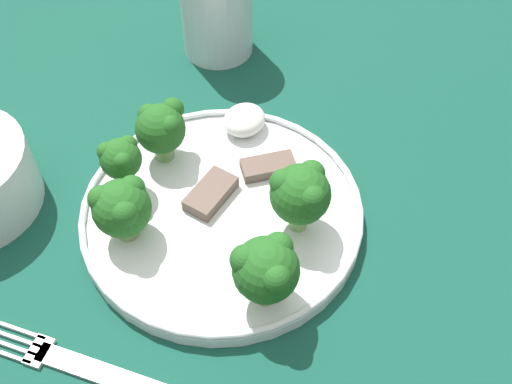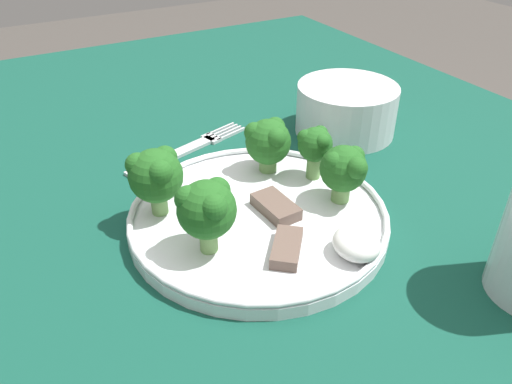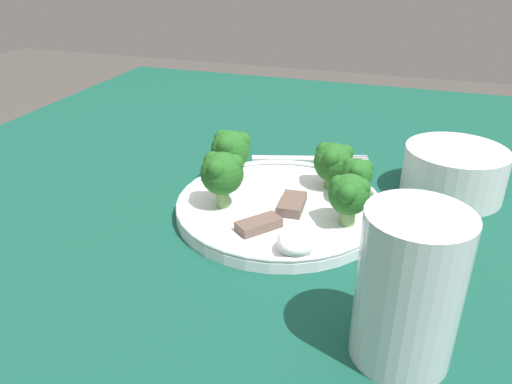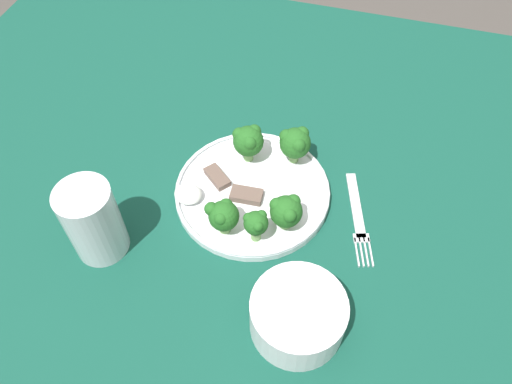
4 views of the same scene
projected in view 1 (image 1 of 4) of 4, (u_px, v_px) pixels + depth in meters
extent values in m
cube|color=#114738|center=(274.00, 237.00, 0.53)|extent=(1.30, 1.02, 0.03)
cylinder|color=brown|center=(254.00, 56.00, 1.29)|extent=(0.06, 0.06, 0.74)
cylinder|color=white|center=(222.00, 214.00, 0.52)|extent=(0.24, 0.24, 0.01)
torus|color=white|center=(222.00, 208.00, 0.51)|extent=(0.24, 0.24, 0.01)
cube|color=silver|center=(113.00, 377.00, 0.43)|extent=(0.05, 0.12, 0.00)
cube|color=silver|center=(39.00, 351.00, 0.45)|extent=(0.03, 0.02, 0.00)
cube|color=silver|center=(19.00, 330.00, 0.46)|extent=(0.02, 0.05, 0.00)
cube|color=silver|center=(14.00, 338.00, 0.45)|extent=(0.02, 0.05, 0.00)
cube|color=silver|center=(9.00, 346.00, 0.45)|extent=(0.02, 0.05, 0.00)
cube|color=silver|center=(4.00, 354.00, 0.44)|extent=(0.02, 0.05, 0.00)
cylinder|color=silver|center=(216.00, 0.00, 0.63)|extent=(0.08, 0.08, 0.12)
cylinder|color=silver|center=(217.00, 20.00, 0.65)|extent=(0.07, 0.07, 0.07)
cylinder|color=#709E56|center=(127.00, 227.00, 0.49)|extent=(0.02, 0.02, 0.02)
sphere|color=#215B1E|center=(122.00, 208.00, 0.47)|extent=(0.05, 0.05, 0.05)
sphere|color=#215B1E|center=(132.00, 188.00, 0.47)|extent=(0.02, 0.02, 0.02)
sphere|color=#215B1E|center=(101.00, 199.00, 0.47)|extent=(0.02, 0.02, 0.02)
sphere|color=#215B1E|center=(125.00, 213.00, 0.46)|extent=(0.02, 0.02, 0.02)
cylinder|color=#709E56|center=(167.00, 146.00, 0.55)|extent=(0.02, 0.02, 0.02)
sphere|color=#215B1E|center=(164.00, 126.00, 0.53)|extent=(0.04, 0.04, 0.04)
sphere|color=#215B1E|center=(173.00, 109.00, 0.53)|extent=(0.02, 0.02, 0.02)
sphere|color=#215B1E|center=(147.00, 116.00, 0.52)|extent=(0.02, 0.02, 0.02)
sphere|color=#215B1E|center=(168.00, 127.00, 0.51)|extent=(0.02, 0.02, 0.02)
cylinder|color=#709E56|center=(126.00, 178.00, 0.52)|extent=(0.01, 0.01, 0.03)
sphere|color=#215B1E|center=(121.00, 159.00, 0.50)|extent=(0.04, 0.04, 0.04)
sphere|color=#215B1E|center=(128.00, 145.00, 0.50)|extent=(0.02, 0.02, 0.02)
sphere|color=#215B1E|center=(106.00, 151.00, 0.50)|extent=(0.02, 0.02, 0.02)
sphere|color=#215B1E|center=(123.00, 161.00, 0.49)|extent=(0.02, 0.02, 0.02)
cylinder|color=#709E56|center=(265.00, 290.00, 0.45)|extent=(0.02, 0.02, 0.02)
sphere|color=#215B1E|center=(266.00, 270.00, 0.43)|extent=(0.05, 0.05, 0.05)
sphere|color=#215B1E|center=(278.00, 247.00, 0.43)|extent=(0.02, 0.02, 0.02)
sphere|color=#215B1E|center=(245.00, 260.00, 0.42)|extent=(0.02, 0.02, 0.02)
sphere|color=#215B1E|center=(275.00, 278.00, 0.41)|extent=(0.02, 0.02, 0.02)
cylinder|color=#709E56|center=(298.00, 217.00, 0.50)|extent=(0.02, 0.02, 0.02)
sphere|color=#215B1E|center=(300.00, 194.00, 0.47)|extent=(0.05, 0.05, 0.05)
sphere|color=#215B1E|center=(311.00, 174.00, 0.47)|extent=(0.02, 0.02, 0.02)
sphere|color=#215B1E|center=(282.00, 184.00, 0.47)|extent=(0.02, 0.02, 0.02)
sphere|color=#215B1E|center=(310.00, 199.00, 0.46)|extent=(0.02, 0.02, 0.02)
cube|color=brown|center=(268.00, 166.00, 0.54)|extent=(0.05, 0.05, 0.01)
cube|color=brown|center=(211.00, 193.00, 0.52)|extent=(0.05, 0.03, 0.01)
ellipsoid|color=white|center=(244.00, 120.00, 0.57)|extent=(0.04, 0.04, 0.02)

